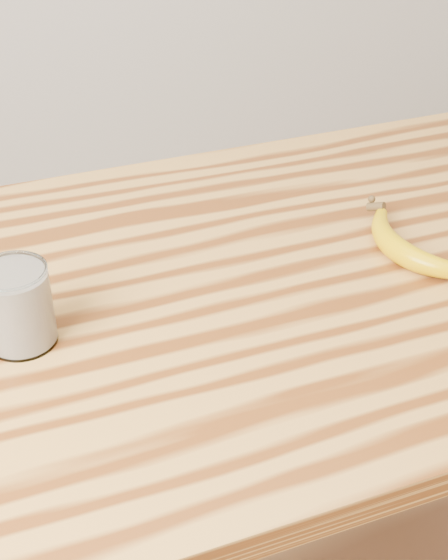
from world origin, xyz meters
name	(u,v)px	position (x,y,z in m)	size (l,w,h in m)	color
table	(247,349)	(0.00, 0.00, 0.77)	(1.20, 0.80, 0.90)	#B77E37
smoothie_glass	(18,306)	(-0.32, -0.03, 0.95)	(0.09, 0.09, 0.11)	white
banana	(399,252)	(0.21, -0.04, 0.92)	(0.10, 0.29, 0.04)	#D1A000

